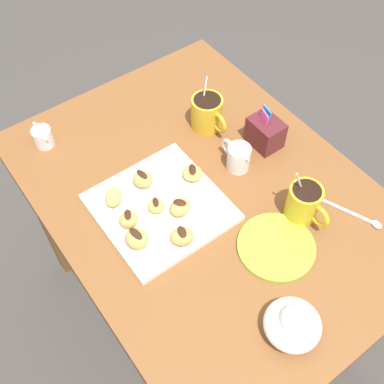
% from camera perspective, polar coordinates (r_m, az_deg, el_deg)
% --- Properties ---
extents(ground_plane, '(8.00, 8.00, 0.00)m').
position_cam_1_polar(ground_plane, '(1.81, 1.15, -13.37)').
color(ground_plane, '#423D38').
extents(dining_table, '(1.02, 0.74, 0.71)m').
position_cam_1_polar(dining_table, '(1.30, 1.56, -3.51)').
color(dining_table, brown).
rests_on(dining_table, ground_plane).
extents(pastry_plate_square, '(0.29, 0.29, 0.02)m').
position_cam_1_polar(pastry_plate_square, '(1.16, -3.84, -1.87)').
color(pastry_plate_square, white).
rests_on(pastry_plate_square, dining_table).
extents(coffee_mug_mustard_left, '(0.13, 0.09, 0.14)m').
position_cam_1_polar(coffee_mug_mustard_left, '(1.31, 1.88, 9.62)').
color(coffee_mug_mustard_left, gold).
rests_on(coffee_mug_mustard_left, dining_table).
extents(coffee_mug_mustard_right, '(0.12, 0.08, 0.15)m').
position_cam_1_polar(coffee_mug_mustard_right, '(1.14, 13.42, -1.24)').
color(coffee_mug_mustard_right, gold).
rests_on(coffee_mug_mustard_right, dining_table).
extents(cream_pitcher_white, '(0.10, 0.06, 0.07)m').
position_cam_1_polar(cream_pitcher_white, '(1.22, 5.61, 4.30)').
color(cream_pitcher_white, white).
rests_on(cream_pitcher_white, dining_table).
extents(sugar_caddy, '(0.09, 0.07, 0.11)m').
position_cam_1_polar(sugar_caddy, '(1.28, 8.84, 7.14)').
color(sugar_caddy, '#561E23').
rests_on(sugar_caddy, dining_table).
extents(ice_cream_bowl, '(0.12, 0.12, 0.09)m').
position_cam_1_polar(ice_cream_bowl, '(1.01, 12.09, -15.29)').
color(ice_cream_bowl, white).
rests_on(ice_cream_bowl, dining_table).
extents(chocolate_sauce_pitcher, '(0.09, 0.05, 0.06)m').
position_cam_1_polar(chocolate_sauce_pitcher, '(1.33, -17.62, 6.46)').
color(chocolate_sauce_pitcher, white).
rests_on(chocolate_sauce_pitcher, dining_table).
extents(saucer_lime_left, '(0.18, 0.18, 0.01)m').
position_cam_1_polar(saucer_lime_left, '(1.12, 10.13, -6.52)').
color(saucer_lime_left, '#9EC633').
rests_on(saucer_lime_left, dining_table).
extents(loose_spoon_near_saucer, '(0.15, 0.07, 0.01)m').
position_cam_1_polar(loose_spoon_near_saucer, '(1.21, 19.34, -2.73)').
color(loose_spoon_near_saucer, silver).
rests_on(loose_spoon_near_saucer, dining_table).
extents(beignet_0, '(0.07, 0.06, 0.04)m').
position_cam_1_polar(beignet_0, '(1.18, -5.97, 1.52)').
color(beignet_0, '#DBA351').
rests_on(beignet_0, pastry_plate_square).
extents(chocolate_drizzle_0, '(0.04, 0.02, 0.00)m').
position_cam_1_polar(chocolate_drizzle_0, '(1.16, -6.06, 2.16)').
color(chocolate_drizzle_0, '#381E11').
rests_on(chocolate_drizzle_0, beignet_0).
extents(beignet_1, '(0.07, 0.06, 0.03)m').
position_cam_1_polar(beignet_1, '(1.16, -9.50, -0.65)').
color(beignet_1, '#DBA351').
rests_on(beignet_1, pastry_plate_square).
extents(beignet_2, '(0.07, 0.07, 0.03)m').
position_cam_1_polar(beignet_2, '(1.19, 0.05, 2.28)').
color(beignet_2, '#DBA351').
rests_on(beignet_2, pastry_plate_square).
extents(chocolate_drizzle_2, '(0.04, 0.03, 0.00)m').
position_cam_1_polar(chocolate_drizzle_2, '(1.18, 0.05, 2.75)').
color(chocolate_drizzle_2, '#381E11').
rests_on(chocolate_drizzle_2, beignet_2).
extents(beignet_3, '(0.07, 0.06, 0.04)m').
position_cam_1_polar(beignet_3, '(1.08, -6.70, -5.60)').
color(beignet_3, '#DBA351').
rests_on(beignet_3, pastry_plate_square).
extents(chocolate_drizzle_3, '(0.04, 0.02, 0.00)m').
position_cam_1_polar(chocolate_drizzle_3, '(1.06, -6.81, -5.01)').
color(chocolate_drizzle_3, '#381E11').
rests_on(chocolate_drizzle_3, beignet_3).
extents(beignet_4, '(0.04, 0.04, 0.03)m').
position_cam_1_polar(beignet_4, '(1.13, -4.36, -1.69)').
color(beignet_4, '#DBA351').
rests_on(beignet_4, pastry_plate_square).
extents(chocolate_drizzle_4, '(0.03, 0.02, 0.00)m').
position_cam_1_polar(chocolate_drizzle_4, '(1.12, -4.41, -1.23)').
color(chocolate_drizzle_4, '#381E11').
rests_on(chocolate_drizzle_4, beignet_4).
extents(beignet_5, '(0.06, 0.06, 0.04)m').
position_cam_1_polar(beignet_5, '(1.12, -1.45, -1.83)').
color(beignet_5, '#DBA351').
rests_on(beignet_5, pastry_plate_square).
extents(chocolate_drizzle_5, '(0.04, 0.03, 0.00)m').
position_cam_1_polar(chocolate_drizzle_5, '(1.11, -1.47, -1.28)').
color(chocolate_drizzle_5, '#381E11').
rests_on(chocolate_drizzle_5, beignet_5).
extents(beignet_6, '(0.07, 0.07, 0.04)m').
position_cam_1_polar(beignet_6, '(1.08, -1.21, -5.39)').
color(beignet_6, '#DBA351').
rests_on(beignet_6, pastry_plate_square).
extents(chocolate_drizzle_6, '(0.04, 0.03, 0.00)m').
position_cam_1_polar(chocolate_drizzle_6, '(1.06, -1.22, -4.83)').
color(chocolate_drizzle_6, '#381E11').
rests_on(chocolate_drizzle_6, beignet_6).
extents(beignet_7, '(0.04, 0.05, 0.04)m').
position_cam_1_polar(beignet_7, '(1.11, -7.66, -3.30)').
color(beignet_7, '#DBA351').
rests_on(beignet_7, pastry_plate_square).
extents(chocolate_drizzle_7, '(0.03, 0.03, 0.00)m').
position_cam_1_polar(chocolate_drizzle_7, '(1.09, -7.77, -2.72)').
color(chocolate_drizzle_7, '#381E11').
rests_on(chocolate_drizzle_7, beignet_7).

